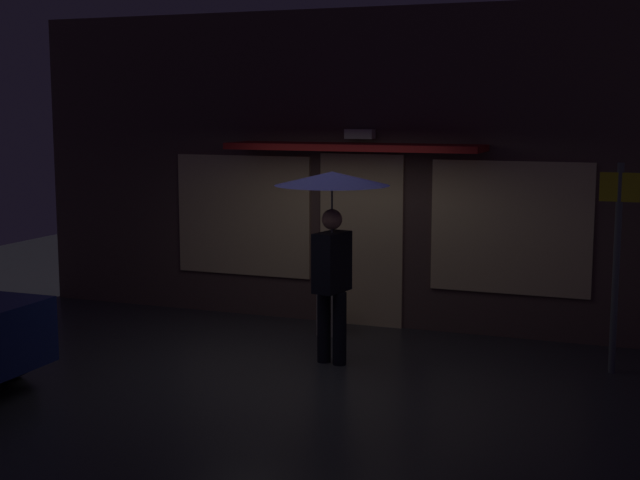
{
  "coord_description": "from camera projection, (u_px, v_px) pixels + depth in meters",
  "views": [
    {
      "loc": [
        3.66,
        -8.72,
        2.78
      ],
      "look_at": [
        0.14,
        0.37,
        1.36
      ],
      "focal_mm": 51.21,
      "sensor_mm": 36.0,
      "label": 1
    }
  ],
  "objects": [
    {
      "name": "street_sign_post",
      "position": [
        617.0,
        255.0,
        9.45
      ],
      "size": [
        0.4,
        0.07,
        2.22
      ],
      "color": "#595B60",
      "rests_on": "ground"
    },
    {
      "name": "person_with_umbrella",
      "position": [
        332.0,
        213.0,
        9.76
      ],
      "size": [
        1.24,
        1.24,
        2.1
      ],
      "rotation": [
        0.0,
        0.0,
        1.38
      ],
      "color": "black",
      "rests_on": "ground"
    },
    {
      "name": "ground_plane",
      "position": [
        296.0,
        369.0,
        9.76
      ],
      "size": [
        18.0,
        18.0,
        0.0
      ],
      "primitive_type": "plane",
      "color": "#2D2D33"
    },
    {
      "name": "building_facade",
      "position": [
        366.0,
        170.0,
        11.63
      ],
      "size": [
        9.39,
        1.0,
        4.01
      ],
      "color": "brown",
      "rests_on": "ground"
    },
    {
      "name": "sidewalk_bollard",
      "position": [
        328.0,
        314.0,
        11.21
      ],
      "size": [
        0.29,
        0.29,
        0.52
      ],
      "primitive_type": "cylinder",
      "color": "#B2A899",
      "rests_on": "ground"
    }
  ]
}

